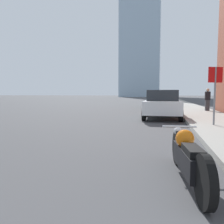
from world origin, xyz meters
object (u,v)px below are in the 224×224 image
object	(u,v)px
parked_car_white	(162,104)
stop_sign	(215,86)
motorcycle	(188,156)
parked_car_blue	(163,97)
parked_car_green	(159,99)
pedestrian	(207,99)

from	to	relation	value
parked_car_white	stop_sign	size ratio (longest dim) A/B	1.71
motorcycle	parked_car_blue	xyz separation A→B (m)	(-0.36, 32.20, 0.43)
parked_car_green	parked_car_blue	world-z (taller)	parked_car_green
parked_car_green	pedestrian	distance (m)	6.73
parked_car_green	parked_car_blue	xyz separation A→B (m)	(0.39, 12.96, -0.02)
motorcycle	parked_car_green	xyz separation A→B (m)	(-0.75, 19.24, 0.45)
parked_car_white	stop_sign	xyz separation A→B (m)	(2.00, -3.10, 0.89)
parked_car_green	parked_car_white	bearing A→B (deg)	-92.62
stop_sign	pedestrian	size ratio (longest dim) A/B	1.40
stop_sign	parked_car_white	bearing A→B (deg)	122.85
motorcycle	parked_car_white	world-z (taller)	parked_car_white
motorcycle	stop_sign	distance (m)	6.03
motorcycle	parked_car_white	size ratio (longest dim) A/B	0.60
parked_car_blue	stop_sign	bearing A→B (deg)	-85.83
parked_car_white	parked_car_green	bearing A→B (deg)	91.25
parked_car_white	pedestrian	distance (m)	5.71
parked_car_white	parked_car_green	distance (m)	10.47
motorcycle	pedestrian	xyz separation A→B (m)	(2.77, 13.51, 0.58)
parked_car_blue	stop_sign	world-z (taller)	stop_sign
parked_car_green	pedestrian	world-z (taller)	pedestrian
parked_car_white	parked_car_green	world-z (taller)	parked_car_green
parked_car_white	stop_sign	bearing A→B (deg)	-57.65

